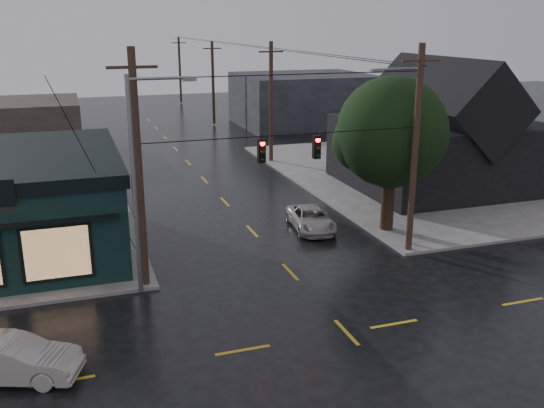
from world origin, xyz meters
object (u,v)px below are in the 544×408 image
object	(u,v)px
utility_pole_nw	(146,287)
sedan_cream	(12,360)
corner_tree	(392,133)
suv_silver	(311,219)
utility_pole_ne	(408,252)

from	to	relation	value
utility_pole_nw	sedan_cream	world-z (taller)	utility_pole_nw
corner_tree	utility_pole_nw	bearing A→B (deg)	-166.89
corner_tree	utility_pole_nw	world-z (taller)	corner_tree
corner_tree	sedan_cream	bearing A→B (deg)	-154.05
sedan_cream	suv_silver	size ratio (longest dim) A/B	0.98
corner_tree	sedan_cream	world-z (taller)	corner_tree
sedan_cream	suv_silver	distance (m)	18.11
utility_pole_nw	suv_silver	xyz separation A→B (m)	(9.69, 4.77, 0.61)
suv_silver	sedan_cream	bearing A→B (deg)	-137.23
utility_pole_ne	suv_silver	bearing A→B (deg)	124.79
corner_tree	utility_pole_ne	size ratio (longest dim) A/B	0.82
utility_pole_nw	utility_pole_ne	xyz separation A→B (m)	(13.00, 0.00, 0.00)
utility_pole_ne	suv_silver	size ratio (longest dim) A/B	2.31
sedan_cream	suv_silver	xyz separation A→B (m)	(14.67, 10.62, -0.10)
sedan_cream	utility_pole_ne	bearing A→B (deg)	-52.04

